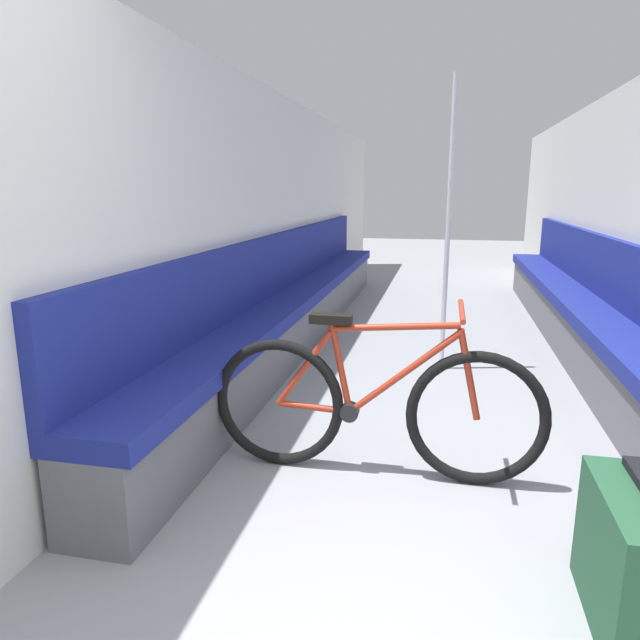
{
  "coord_description": "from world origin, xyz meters",
  "views": [
    {
      "loc": [
        0.07,
        -1.09,
        1.37
      ],
      "look_at": [
        -0.74,
        2.59,
        0.5
      ],
      "focal_mm": 32.0,
      "sensor_mm": 36.0,
      "label": 1
    }
  ],
  "objects_px": {
    "bench_seat_row_right": "(585,318)",
    "bicycle": "(374,406)",
    "bench_seat_row_left": "(298,305)",
    "grab_pole_near": "(448,232)"
  },
  "relations": [
    {
      "from": "bench_seat_row_left",
      "to": "bicycle",
      "type": "xyz_separation_m",
      "value": [
        1.0,
        -2.38,
        0.02
      ]
    },
    {
      "from": "bench_seat_row_right",
      "to": "bicycle",
      "type": "relative_size",
      "value": 4.06
    },
    {
      "from": "bench_seat_row_left",
      "to": "bench_seat_row_right",
      "type": "relative_size",
      "value": 1.0
    },
    {
      "from": "bicycle",
      "to": "grab_pole_near",
      "type": "xyz_separation_m",
      "value": [
        0.31,
        1.79,
        0.7
      ]
    },
    {
      "from": "bench_seat_row_right",
      "to": "grab_pole_near",
      "type": "xyz_separation_m",
      "value": [
        -1.14,
        -0.59,
        0.72
      ]
    },
    {
      "from": "grab_pole_near",
      "to": "bench_seat_row_right",
      "type": "bearing_deg",
      "value": 27.24
    },
    {
      "from": "grab_pole_near",
      "to": "bicycle",
      "type": "bearing_deg",
      "value": -99.94
    },
    {
      "from": "bench_seat_row_right",
      "to": "bicycle",
      "type": "xyz_separation_m",
      "value": [
        -1.46,
        -2.38,
        0.02
      ]
    },
    {
      "from": "bench_seat_row_right",
      "to": "grab_pole_near",
      "type": "bearing_deg",
      "value": -152.76
    },
    {
      "from": "bench_seat_row_left",
      "to": "grab_pole_near",
      "type": "relative_size",
      "value": 3.03
    }
  ]
}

